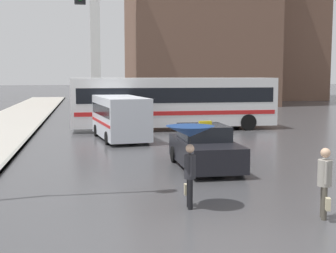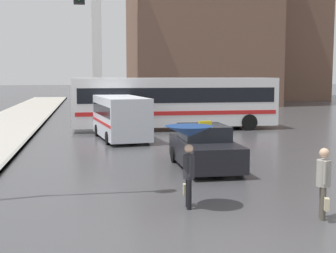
{
  "view_description": "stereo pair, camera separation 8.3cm",
  "coord_description": "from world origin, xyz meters",
  "px_view_note": "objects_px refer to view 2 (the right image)",
  "views": [
    {
      "loc": [
        -2.5,
        -8.66,
        3.29
      ],
      "look_at": [
        0.49,
        8.17,
        1.4
      ],
      "focal_mm": 50.0,
      "sensor_mm": 36.0,
      "label": 1
    },
    {
      "loc": [
        -2.42,
        -8.68,
        3.29
      ],
      "look_at": [
        0.49,
        8.17,
        1.4
      ],
      "focal_mm": 50.0,
      "sensor_mm": 36.0,
      "label": 2
    }
  ],
  "objects_px": {
    "taxi": "(205,148)",
    "city_bus": "(175,101)",
    "pedestrian_with_umbrella": "(189,139)",
    "pedestrian_man": "(324,179)",
    "monument_cross": "(96,2)",
    "ambulance_van": "(121,116)"
  },
  "relations": [
    {
      "from": "ambulance_van",
      "to": "monument_cross",
      "type": "xyz_separation_m",
      "value": [
        -0.69,
        20.97,
        8.77
      ]
    },
    {
      "from": "pedestrian_with_umbrella",
      "to": "pedestrian_man",
      "type": "bearing_deg",
      "value": -111.52
    },
    {
      "from": "taxi",
      "to": "pedestrian_man",
      "type": "relative_size",
      "value": 2.6
    },
    {
      "from": "taxi",
      "to": "pedestrian_man",
      "type": "distance_m",
      "value": 6.34
    },
    {
      "from": "taxi",
      "to": "pedestrian_man",
      "type": "height_order",
      "value": "taxi"
    },
    {
      "from": "pedestrian_man",
      "to": "city_bus",
      "type": "bearing_deg",
      "value": -159.68
    },
    {
      "from": "taxi",
      "to": "city_bus",
      "type": "height_order",
      "value": "city_bus"
    },
    {
      "from": "taxi",
      "to": "pedestrian_with_umbrella",
      "type": "xyz_separation_m",
      "value": [
        -1.63,
        -4.83,
        1.02
      ]
    },
    {
      "from": "pedestrian_with_umbrella",
      "to": "pedestrian_man",
      "type": "xyz_separation_m",
      "value": [
        2.84,
        -1.38,
        -0.78
      ]
    },
    {
      "from": "ambulance_van",
      "to": "monument_cross",
      "type": "distance_m",
      "value": 22.74
    },
    {
      "from": "ambulance_van",
      "to": "pedestrian_man",
      "type": "bearing_deg",
      "value": 96.52
    },
    {
      "from": "taxi",
      "to": "pedestrian_with_umbrella",
      "type": "bearing_deg",
      "value": 71.35
    },
    {
      "from": "ambulance_van",
      "to": "pedestrian_man",
      "type": "height_order",
      "value": "ambulance_van"
    },
    {
      "from": "city_bus",
      "to": "pedestrian_with_umbrella",
      "type": "distance_m",
      "value": 16.84
    },
    {
      "from": "city_bus",
      "to": "pedestrian_with_umbrella",
      "type": "xyz_separation_m",
      "value": [
        -2.78,
        -16.61,
        -0.01
      ]
    },
    {
      "from": "pedestrian_with_umbrella",
      "to": "pedestrian_man",
      "type": "relative_size",
      "value": 1.25
    },
    {
      "from": "ambulance_van",
      "to": "pedestrian_man",
      "type": "distance_m",
      "value": 14.6
    },
    {
      "from": "city_bus",
      "to": "monument_cross",
      "type": "relative_size",
      "value": 0.69
    },
    {
      "from": "city_bus",
      "to": "pedestrian_man",
      "type": "relative_size",
      "value": 7.42
    },
    {
      "from": "taxi",
      "to": "city_bus",
      "type": "distance_m",
      "value": 11.87
    },
    {
      "from": "city_bus",
      "to": "pedestrian_man",
      "type": "xyz_separation_m",
      "value": [
        0.06,
        -17.99,
        -0.79
      ]
    },
    {
      "from": "ambulance_van",
      "to": "city_bus",
      "type": "distance_m",
      "value": 5.26
    }
  ]
}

